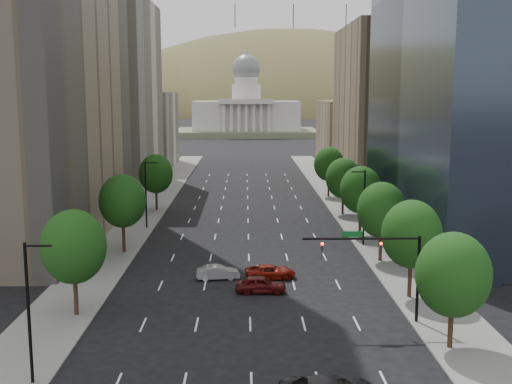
{
  "coord_description": "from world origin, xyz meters",
  "views": [
    {
      "loc": [
        -0.32,
        -16.39,
        17.78
      ],
      "look_at": [
        0.71,
        45.33,
        8.0
      ],
      "focal_mm": 43.81,
      "sensor_mm": 36.0,
      "label": 1
    }
  ],
  "objects": [
    {
      "name": "tree_right_4",
      "position": [
        14.0,
        74.0,
        5.46
      ],
      "size": [
        5.2,
        5.2,
        8.46
      ],
      "color": "#382316",
      "rests_on": "ground"
    },
    {
      "name": "car_maroon",
      "position": [
        1.0,
        37.72,
        0.77
      ],
      "size": [
        4.57,
        1.89,
        1.55
      ],
      "primitive_type": "imported",
      "rotation": [
        0.0,
        0.0,
        1.56
      ],
      "color": "#4A0C0E",
      "rests_on": "ground"
    },
    {
      "name": "tree_left_1",
      "position": [
        -14.0,
        52.0,
        5.96
      ],
      "size": [
        5.2,
        5.2,
        8.97
      ],
      "color": "#382316",
      "rests_on": "ground"
    },
    {
      "name": "car_silver",
      "position": [
        -3.02,
        41.95,
        0.69
      ],
      "size": [
        4.31,
        1.99,
        1.37
      ],
      "primitive_type": "imported",
      "rotation": [
        0.0,
        0.0,
        1.7
      ],
      "color": "#A9AAAF",
      "rests_on": "ground"
    },
    {
      "name": "tree_right_5",
      "position": [
        14.0,
        90.0,
        5.75
      ],
      "size": [
        5.2,
        5.2,
        8.75
      ],
      "color": "#382316",
      "rests_on": "ground"
    },
    {
      "name": "traffic_signal",
      "position": [
        10.53,
        30.0,
        5.17
      ],
      "size": [
        9.12,
        0.4,
        7.38
      ],
      "color": "black",
      "rests_on": "ground"
    },
    {
      "name": "capitol",
      "position": [
        0.0,
        249.71,
        8.58
      ],
      "size": [
        60.0,
        40.0,
        35.2
      ],
      "color": "#596647",
      "rests_on": "ground"
    },
    {
      "name": "streetlight_ln",
      "position": [
        -13.44,
        65.0,
        4.84
      ],
      "size": [
        1.7,
        0.2,
        9.0
      ],
      "color": "black",
      "rests_on": "ground"
    },
    {
      "name": "sidewalk_left",
      "position": [
        -15.5,
        60.0,
        0.07
      ],
      "size": [
        6.0,
        200.0,
        0.15
      ],
      "primitive_type": "cube",
      "color": "slate",
      "rests_on": "ground"
    },
    {
      "name": "sidewalk_right",
      "position": [
        15.5,
        60.0,
        0.07
      ],
      "size": [
        6.0,
        200.0,
        0.15
      ],
      "primitive_type": "cube",
      "color": "slate",
      "rests_on": "ground"
    },
    {
      "name": "filler_right",
      "position": [
        25.0,
        133.0,
        8.0
      ],
      "size": [
        14.0,
        26.0,
        16.0
      ],
      "primitive_type": "cube",
      "color": "#8C7759",
      "rests_on": "ground"
    },
    {
      "name": "tree_right_1",
      "position": [
        14.0,
        36.0,
        5.75
      ],
      "size": [
        5.2,
        5.2,
        8.75
      ],
      "color": "#382316",
      "rests_on": "ground"
    },
    {
      "name": "foothills",
      "position": [
        34.67,
        599.39,
        -37.78
      ],
      "size": [
        720.0,
        413.0,
        263.0
      ],
      "color": "brown",
      "rests_on": "ground"
    },
    {
      "name": "filler_left",
      "position": [
        -25.0,
        136.0,
        9.0
      ],
      "size": [
        14.0,
        26.0,
        18.0
      ],
      "primitive_type": "cube",
      "color": "beige",
      "rests_on": "ground"
    },
    {
      "name": "tree_right_0",
      "position": [
        14.0,
        25.0,
        5.39
      ],
      "size": [
        5.2,
        5.2,
        8.39
      ],
      "color": "#382316",
      "rests_on": "ground"
    },
    {
      "name": "tree_left_0",
      "position": [
        -14.0,
        32.0,
        5.75
      ],
      "size": [
        5.2,
        5.2,
        8.75
      ],
      "color": "#382316",
      "rests_on": "ground"
    },
    {
      "name": "parking_tan_right",
      "position": [
        25.0,
        100.0,
        15.0
      ],
      "size": [
        14.0,
        30.0,
        30.0
      ],
      "primitive_type": "cube",
      "color": "#8C7759",
      "rests_on": "ground"
    },
    {
      "name": "midrise_cream_left",
      "position": [
        -25.0,
        103.0,
        17.5
      ],
      "size": [
        14.0,
        30.0,
        35.0
      ],
      "primitive_type": "cube",
      "color": "beige",
      "rests_on": "ground"
    },
    {
      "name": "tree_left_2",
      "position": [
        -14.0,
        78.0,
        5.68
      ],
      "size": [
        5.2,
        5.2,
        8.68
      ],
      "color": "#382316",
      "rests_on": "ground"
    },
    {
      "name": "tree_right_2",
      "position": [
        14.0,
        48.0,
        5.6
      ],
      "size": [
        5.2,
        5.2,
        8.61
      ],
      "color": "#382316",
      "rests_on": "ground"
    },
    {
      "name": "car_red_far",
      "position": [
        2.06,
        42.08,
        0.68
      ],
      "size": [
        5.13,
        2.87,
        1.36
      ],
      "primitive_type": "imported",
      "rotation": [
        0.0,
        0.0,
        1.7
      ],
      "color": "maroon",
      "rests_on": "ground"
    },
    {
      "name": "streetlight_ls",
      "position": [
        -13.44,
        20.0,
        4.84
      ],
      "size": [
        1.7,
        0.2,
        9.0
      ],
      "color": "black",
      "rests_on": "ground"
    },
    {
      "name": "streetlight_rn",
      "position": [
        13.44,
        55.0,
        4.84
      ],
      "size": [
        1.7,
        0.2,
        9.0
      ],
      "color": "black",
      "rests_on": "ground"
    },
    {
      "name": "tree_right_3",
      "position": [
        14.0,
        60.0,
        5.89
      ],
      "size": [
        5.2,
        5.2,
        8.89
      ],
      "color": "#382316",
      "rests_on": "ground"
    }
  ]
}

